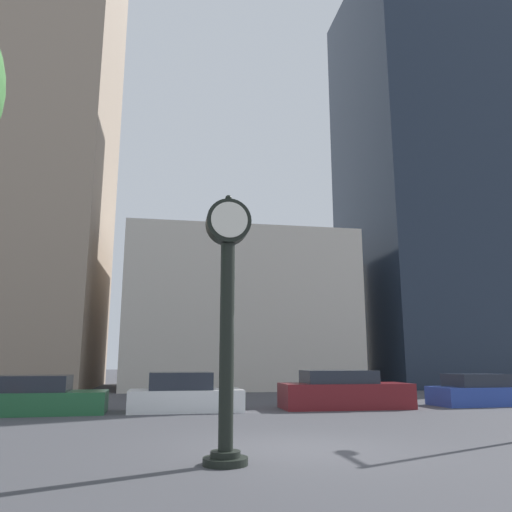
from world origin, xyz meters
The scene contains 9 objects.
ground_plane centered at (0.00, 0.00, 0.00)m, with size 200.00×200.00×0.00m, color #424247.
building_tall_tower centered at (-12.92, 24.00, 16.77)m, with size 11.80×12.00×33.55m.
building_storefront_row centered at (1.94, 24.00, 4.82)m, with size 14.06×12.00×9.64m.
building_glass_modern centered at (17.18, 24.00, 16.05)m, with size 11.69×12.00×32.10m.
street_clock centered at (-1.52, -1.33, 2.63)m, with size 0.80×0.75×4.66m.
car_green centered at (-6.71, 7.76, 0.51)m, with size 4.48×2.12×1.22m.
car_white centered at (-1.90, 7.81, 0.54)m, with size 3.86×1.84×1.30m.
car_maroon centered at (3.87, 7.94, 0.58)m, with size 4.69×1.97×1.35m.
car_blue centered at (9.52, 8.22, 0.50)m, with size 3.93×1.96×1.19m.
Camera 1 is at (-2.54, -10.01, 1.67)m, focal length 35.00 mm.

